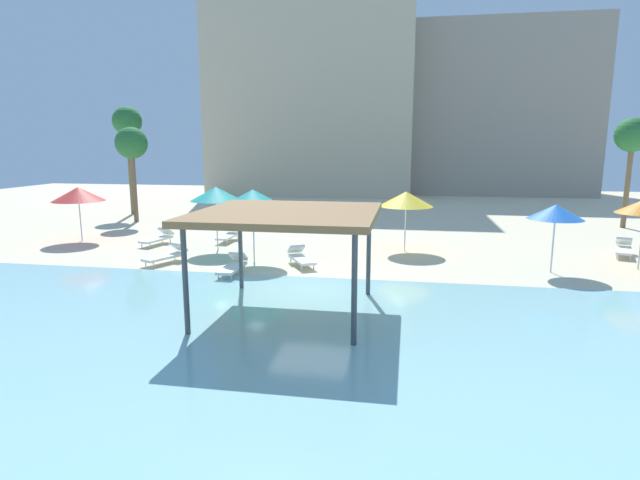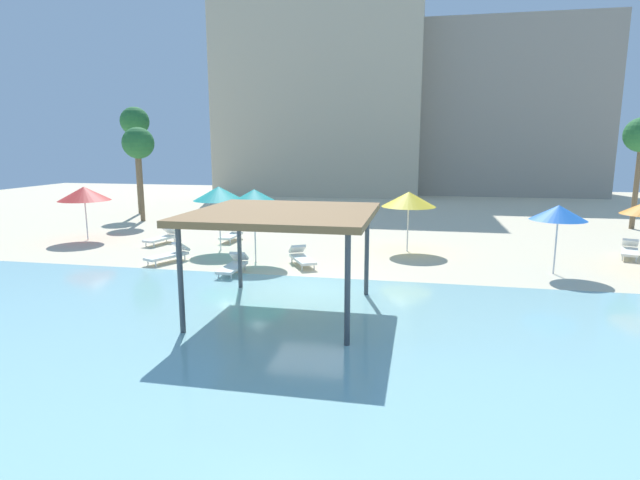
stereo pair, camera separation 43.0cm
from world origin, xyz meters
name	(u,v)px [view 1 (the left image)]	position (x,y,z in m)	size (l,w,h in m)	color
ground_plane	(311,290)	(0.00, 0.00, 0.00)	(80.00, 80.00, 0.00)	beige
lagoon_water	(268,354)	(0.00, -5.25, 0.02)	(44.00, 13.50, 0.04)	#8CC6CC
shade_pavilion	(287,216)	(-0.21, -2.34, 2.76)	(4.87, 4.87, 2.92)	#42474C
beach_umbrella_blue_0	(556,212)	(8.36, 3.85, 2.27)	(1.98, 1.98, 2.55)	silver
beach_umbrella_teal_1	(253,198)	(-3.05, 3.58, 2.61)	(2.44, 2.44, 2.95)	silver
beach_umbrella_red_2	(78,194)	(-12.82, 6.50, 2.32)	(2.48, 2.48, 2.66)	silver
beach_umbrella_yellow_5	(406,199)	(2.94, 6.89, 2.33)	(2.39, 2.39, 2.66)	silver
beach_umbrella_teal_6	(216,194)	(-5.38, 5.56, 2.55)	(2.27, 2.27, 2.86)	silver
lounge_chair_0	(300,257)	(-1.08, 3.36, 0.33)	(1.47, 1.94, 0.74)	white
lounge_chair_1	(233,265)	(-3.22, 1.56, 0.33)	(0.61, 1.90, 0.74)	white
lounge_chair_2	(158,238)	(-8.65, 6.34, 0.33)	(0.99, 1.98, 0.74)	white
lounge_chair_3	(229,234)	(-5.65, 7.72, 0.33)	(0.61, 1.90, 0.74)	white
lounge_chair_4	(624,248)	(12.18, 7.42, 0.33)	(1.20, 1.99, 0.74)	white
lounge_chair_5	(168,255)	(-6.45, 2.85, 0.33)	(1.32, 1.98, 0.74)	white
palm_tree_0	(633,137)	(15.22, 15.56, 5.08)	(1.90, 1.90, 6.18)	brown
palm_tree_1	(131,145)	(-13.48, 12.82, 4.66)	(1.90, 1.90, 5.73)	brown
palm_tree_2	(127,124)	(-15.55, 16.04, 6.02)	(1.90, 1.90, 7.18)	brown
hotel_block_0	(314,88)	(-6.27, 34.01, 10.00)	(18.86, 10.36, 20.00)	beige
hotel_block_1	(483,112)	(10.04, 37.61, 7.85)	(19.41, 10.34, 15.71)	#9E9384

